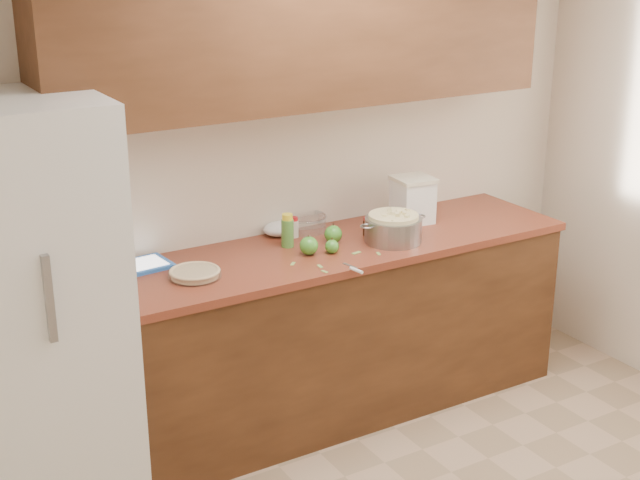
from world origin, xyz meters
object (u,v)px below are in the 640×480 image
pie (195,273)px  flour_canister (413,199)px  colander (393,228)px  tablet (141,266)px

pie → flour_canister: bearing=6.7°
pie → colander: 1.06m
flour_canister → colander: bearing=-142.3°
flour_canister → tablet: (-1.50, 0.09, -0.12)m
pie → tablet: bearing=124.5°
colander → tablet: bearing=166.2°
colander → flour_canister: size_ratio=1.56×
colander → flour_canister: flour_canister is taller
pie → colander: colander is taller
pie → tablet: size_ratio=0.84×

